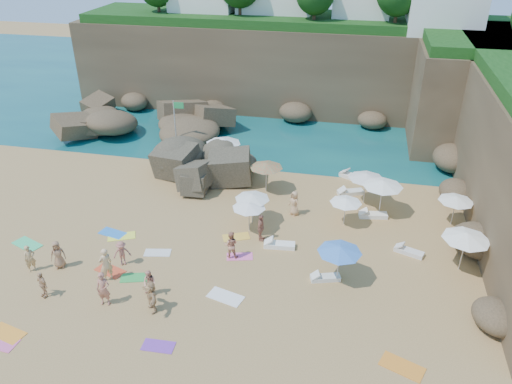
% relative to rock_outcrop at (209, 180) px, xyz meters
% --- Properties ---
extents(ground, '(120.00, 120.00, 0.00)m').
position_rel_rock_outcrop_xyz_m(ground, '(2.46, -7.62, 0.00)').
color(ground, tan).
rests_on(ground, ground).
extents(seawater, '(120.00, 120.00, 0.00)m').
position_rel_rock_outcrop_xyz_m(seawater, '(2.46, 22.38, 0.00)').
color(seawater, '#0C4751').
rests_on(seawater, ground).
extents(cliff_back, '(44.00, 8.00, 8.00)m').
position_rel_rock_outcrop_xyz_m(cliff_back, '(4.46, 17.38, 4.00)').
color(cliff_back, brown).
rests_on(cliff_back, ground).
extents(cliff_corner, '(10.00, 12.00, 8.00)m').
position_rel_rock_outcrop_xyz_m(cliff_corner, '(19.46, 12.38, 4.00)').
color(cliff_corner, brown).
rests_on(cliff_corner, ground).
extents(rock_promontory, '(12.00, 7.00, 2.00)m').
position_rel_rock_outcrop_xyz_m(rock_promontory, '(-8.54, 8.38, 0.00)').
color(rock_promontory, brown).
rests_on(rock_promontory, ground).
extents(marina_masts, '(3.10, 0.10, 6.00)m').
position_rel_rock_outcrop_xyz_m(marina_masts, '(-14.04, 22.38, 3.00)').
color(marina_masts, white).
rests_on(marina_masts, ground).
extents(rock_outcrop, '(8.33, 7.39, 2.75)m').
position_rel_rock_outcrop_xyz_m(rock_outcrop, '(0.00, 0.00, 0.00)').
color(rock_outcrop, brown).
rests_on(rock_outcrop, ground).
extents(flag_pole, '(0.86, 0.12, 4.39)m').
position_rel_rock_outcrop_xyz_m(flag_pole, '(-3.80, 4.06, 2.80)').
color(flag_pole, silver).
rests_on(flag_pole, ground).
extents(parasol_0, '(2.61, 2.61, 2.47)m').
position_rel_rock_outcrop_xyz_m(parasol_0, '(0.56, 2.06, 2.27)').
color(parasol_0, silver).
rests_on(parasol_0, ground).
extents(parasol_1, '(2.54, 2.54, 2.41)m').
position_rel_rock_outcrop_xyz_m(parasol_1, '(12.09, -2.26, 2.21)').
color(parasol_1, silver).
rests_on(parasol_1, ground).
extents(parasol_2, '(1.97, 1.97, 1.86)m').
position_rel_rock_outcrop_xyz_m(parasol_2, '(9.93, -4.01, 1.71)').
color(parasol_2, silver).
rests_on(parasol_2, ground).
extents(parasol_3, '(2.12, 2.12, 2.01)m').
position_rel_rock_outcrop_xyz_m(parasol_3, '(16.48, -2.64, 1.84)').
color(parasol_3, silver).
rests_on(parasol_3, ground).
extents(parasol_4, '(2.34, 2.34, 2.21)m').
position_rel_rock_outcrop_xyz_m(parasol_4, '(11.08, -1.07, 2.03)').
color(parasol_4, silver).
rests_on(parasol_4, ground).
extents(parasol_5, '(2.03, 2.03, 1.92)m').
position_rel_rock_outcrop_xyz_m(parasol_5, '(4.31, -5.92, 1.76)').
color(parasol_5, silver).
rests_on(parasol_5, ground).
extents(parasol_6, '(2.30, 2.30, 2.17)m').
position_rel_rock_outcrop_xyz_m(parasol_6, '(4.36, -0.78, 1.99)').
color(parasol_6, silver).
rests_on(parasol_6, ground).
extents(parasol_8, '(2.51, 2.51, 2.37)m').
position_rel_rock_outcrop_xyz_m(parasol_8, '(16.33, -7.29, 2.18)').
color(parasol_8, silver).
rests_on(parasol_8, ground).
extents(parasol_9, '(2.16, 2.16, 2.04)m').
position_rel_rock_outcrop_xyz_m(parasol_9, '(4.31, -5.01, 1.87)').
color(parasol_9, silver).
rests_on(parasol_9, ground).
extents(parasol_10, '(2.31, 2.31, 2.19)m').
position_rel_rock_outcrop_xyz_m(parasol_10, '(9.90, -9.62, 2.01)').
color(parasol_10, silver).
rests_on(parasol_10, ground).
extents(lounger_0, '(1.88, 1.24, 0.28)m').
position_rel_rock_outcrop_xyz_m(lounger_0, '(10.16, -0.03, 0.14)').
color(lounger_0, silver).
rests_on(lounger_0, ground).
extents(lounger_1, '(2.02, 1.52, 0.30)m').
position_rel_rock_outcrop_xyz_m(lounger_1, '(10.20, 2.32, 0.15)').
color(lounger_1, white).
rests_on(lounger_1, ground).
extents(lounger_2, '(1.86, 0.87, 0.28)m').
position_rel_rock_outcrop_xyz_m(lounger_2, '(11.72, -2.76, 0.14)').
color(lounger_2, white).
rests_on(lounger_2, ground).
extents(lounger_3, '(1.85, 0.77, 0.28)m').
position_rel_rock_outcrop_xyz_m(lounger_3, '(6.42, -7.27, 0.14)').
color(lounger_3, white).
rests_on(lounger_3, ground).
extents(lounger_4, '(1.73, 1.10, 0.25)m').
position_rel_rock_outcrop_xyz_m(lounger_4, '(13.74, -6.36, 0.13)').
color(lounger_4, silver).
rests_on(lounger_4, ground).
extents(lounger_5, '(1.65, 0.97, 0.24)m').
position_rel_rock_outcrop_xyz_m(lounger_5, '(9.30, -9.70, 0.12)').
color(lounger_5, silver).
rests_on(lounger_5, ground).
extents(towel_2, '(1.86, 1.23, 0.03)m').
position_rel_rock_outcrop_xyz_m(towel_2, '(-4.72, -16.67, 0.02)').
color(towel_2, orange).
rests_on(towel_2, ground).
extents(towel_3, '(1.69, 1.17, 0.03)m').
position_rel_rock_outcrop_xyz_m(towel_3, '(-0.62, -11.65, 0.01)').
color(towel_3, green).
rests_on(towel_3, ground).
extents(towel_4, '(1.80, 1.40, 0.03)m').
position_rel_rock_outcrop_xyz_m(towel_4, '(-3.04, -8.19, 0.01)').
color(towel_4, '#F4FF43').
rests_on(towel_4, ground).
extents(towel_5, '(1.61, 1.02, 0.03)m').
position_rel_rock_outcrop_xyz_m(towel_5, '(-0.30, -9.30, 0.01)').
color(towel_5, silver).
rests_on(towel_5, ground).
extents(towel_6, '(1.48, 0.78, 0.03)m').
position_rel_rock_outcrop_xyz_m(towel_6, '(2.40, -15.94, 0.01)').
color(towel_6, purple).
rests_on(towel_6, ground).
extents(towel_7, '(1.83, 1.30, 0.03)m').
position_rel_rock_outcrop_xyz_m(towel_7, '(-2.20, -11.37, 0.01)').
color(towel_7, '#D84726').
rests_on(towel_7, ground).
extents(towel_8, '(1.77, 1.17, 0.03)m').
position_rel_rock_outcrop_xyz_m(towel_8, '(-3.73, -7.98, 0.01)').
color(towel_8, blue).
rests_on(towel_8, ground).
extents(towel_9, '(1.60, 1.07, 0.03)m').
position_rel_rock_outcrop_xyz_m(towel_9, '(4.38, -8.67, 0.01)').
color(towel_9, pink).
rests_on(towel_9, ground).
extents(towel_10, '(2.04, 1.53, 0.03)m').
position_rel_rock_outcrop_xyz_m(towel_10, '(13.03, -14.86, 0.02)').
color(towel_10, orange).
rests_on(towel_10, ground).
extents(towel_11, '(2.00, 1.49, 0.03)m').
position_rel_rock_outcrop_xyz_m(towel_11, '(-8.09, -10.10, 0.02)').
color(towel_11, '#39C779').
rests_on(towel_11, ground).
extents(towel_12, '(1.77, 1.37, 0.03)m').
position_rel_rock_outcrop_xyz_m(towel_12, '(3.71, -6.81, 0.01)').
color(towel_12, gold).
rests_on(towel_12, ground).
extents(towel_13, '(1.98, 1.36, 0.03)m').
position_rel_rock_outcrop_xyz_m(towel_13, '(4.49, -12.13, 0.02)').
color(towel_13, white).
rests_on(towel_13, ground).
extents(person_stand_0, '(0.66, 0.69, 1.59)m').
position_rel_rock_outcrop_xyz_m(person_stand_0, '(-6.32, -12.21, 0.79)').
color(person_stand_0, tan).
rests_on(person_stand_0, ground).
extents(person_stand_1, '(0.87, 0.71, 1.66)m').
position_rel_rock_outcrop_xyz_m(person_stand_1, '(3.92, -8.78, 0.83)').
color(person_stand_1, tan).
rests_on(person_stand_1, ground).
extents(person_stand_2, '(1.27, 0.98, 1.82)m').
position_rel_rock_outcrop_xyz_m(person_stand_2, '(-1.40, 1.18, 0.91)').
color(person_stand_2, '#DEB87E').
rests_on(person_stand_2, ground).
extents(person_stand_3, '(0.49, 1.03, 1.72)m').
position_rel_rock_outcrop_xyz_m(person_stand_3, '(5.22, -6.78, 0.86)').
color(person_stand_3, '#A56852').
rests_on(person_stand_3, ground).
extents(person_stand_4, '(0.89, 0.88, 1.66)m').
position_rel_rock_outcrop_xyz_m(person_stand_4, '(6.72, -3.48, 0.83)').
color(person_stand_4, tan).
rests_on(person_stand_4, ground).
extents(person_stand_5, '(1.86, 0.90, 1.93)m').
position_rel_rock_outcrop_xyz_m(person_stand_5, '(-2.98, 0.01, 0.96)').
color(person_stand_5, '#AB6A55').
rests_on(person_stand_5, ground).
extents(person_stand_6, '(0.80, 0.84, 1.93)m').
position_rel_rock_outcrop_xyz_m(person_stand_6, '(-1.98, -12.03, 0.97)').
color(person_stand_6, '#E0B57F').
rests_on(person_stand_6, ground).
extents(person_lie_0, '(1.55, 1.74, 0.39)m').
position_rel_rock_outcrop_xyz_m(person_lie_0, '(-1.72, -10.70, 0.20)').
color(person_lie_0, '#A96254').
rests_on(person_lie_0, ground).
extents(person_lie_1, '(1.42, 1.67, 0.35)m').
position_rel_rock_outcrop_xyz_m(person_lie_1, '(-4.47, -13.96, 0.18)').
color(person_lie_1, tan).
rests_on(person_lie_1, ground).
extents(person_lie_2, '(1.43, 1.80, 0.43)m').
position_rel_rock_outcrop_xyz_m(person_lie_2, '(-5.00, -11.63, 0.22)').
color(person_lie_2, '#966B4B').
rests_on(person_lie_2, ground).
extents(person_lie_3, '(2.29, 2.27, 0.45)m').
position_rel_rock_outcrop_xyz_m(person_lie_3, '(1.28, -13.79, 0.23)').
color(person_lie_3, tan).
rests_on(person_lie_3, ground).
extents(person_lie_4, '(0.91, 1.92, 0.44)m').
position_rel_rock_outcrop_xyz_m(person_lie_4, '(-1.17, -13.86, 0.22)').
color(person_lie_4, '#B06D58').
rests_on(person_lie_4, ground).
extents(person_lie_5, '(1.04, 1.59, 0.56)m').
position_rel_rock_outcrop_xyz_m(person_lie_5, '(0.75, -12.78, 0.28)').
color(person_lie_5, '#DF9A7E').
rests_on(person_lie_5, ground).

